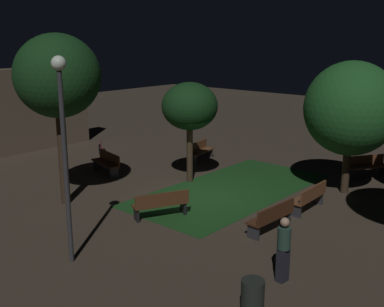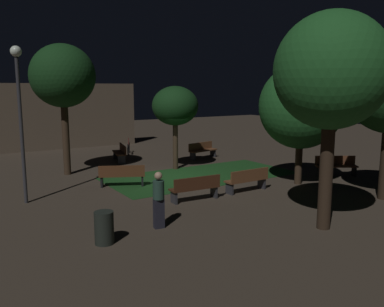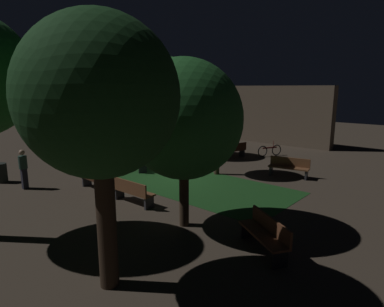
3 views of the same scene
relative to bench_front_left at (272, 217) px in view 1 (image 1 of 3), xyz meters
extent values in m
plane|color=#3D3328|center=(1.17, 3.40, -0.48)|extent=(60.00, 60.00, 0.00)
cube|color=#194219|center=(2.42, 3.28, -0.48)|extent=(8.46, 4.05, 0.01)
cube|color=#422314|center=(0.00, 0.07, -0.03)|extent=(1.82, 0.58, 0.06)
cube|color=#422314|center=(-0.01, -0.13, 0.20)|extent=(1.80, 0.17, 0.40)
cube|color=#2D2D33|center=(-0.79, 0.12, -0.27)|extent=(0.10, 0.39, 0.42)
cube|color=#2D2D33|center=(0.80, 0.03, -0.27)|extent=(0.10, 0.39, 0.42)
cube|color=brown|center=(2.33, 0.07, -0.03)|extent=(1.81, 0.51, 0.06)
cube|color=brown|center=(2.34, -0.14, 0.20)|extent=(1.80, 0.09, 0.40)
cube|color=#2D2D33|center=(1.53, 0.06, -0.27)|extent=(0.09, 0.39, 0.42)
cube|color=#2D2D33|center=(3.13, 0.09, -0.27)|extent=(0.09, 0.39, 0.42)
cube|color=#422314|center=(0.69, 8.66, -0.03)|extent=(0.87, 1.86, 0.06)
cube|color=#422314|center=(0.90, 8.61, 0.20)|extent=(0.46, 1.77, 0.40)
cube|color=#2D2D33|center=(0.51, 7.88, -0.27)|extent=(0.39, 0.16, 0.42)
cube|color=#2D2D33|center=(0.87, 9.44, -0.27)|extent=(0.39, 0.16, 0.42)
cube|color=brown|center=(7.47, 0.00, -0.03)|extent=(1.78, 1.36, 0.06)
cube|color=brown|center=(7.58, 0.18, 0.20)|extent=(1.56, 1.01, 0.40)
cube|color=black|center=(8.15, -0.42, -0.27)|extent=(0.27, 0.37, 0.42)
cube|color=black|center=(6.79, 0.43, -0.27)|extent=(0.27, 0.37, 0.42)
cube|color=#512D19|center=(-1.34, 3.34, -0.03)|extent=(1.83, 1.21, 0.06)
cube|color=#512D19|center=(-1.43, 3.15, 0.20)|extent=(1.65, 0.83, 0.40)
cube|color=black|center=(-2.06, 3.68, -0.27)|extent=(0.24, 0.38, 0.42)
cube|color=black|center=(-0.62, 2.99, -0.27)|extent=(0.24, 0.38, 0.42)
cube|color=brown|center=(4.96, 6.92, -0.03)|extent=(1.86, 0.83, 0.06)
cube|color=brown|center=(4.92, 7.13, 0.20)|extent=(1.78, 0.42, 0.40)
cube|color=#2D2D33|center=(5.74, 7.08, -0.27)|extent=(0.15, 0.39, 0.42)
cube|color=#2D2D33|center=(4.18, 6.76, -0.27)|extent=(0.15, 0.39, 0.42)
cylinder|color=#38281C|center=(2.18, 5.17, 0.74)|extent=(0.25, 0.25, 2.45)
ellipsoid|color=#143816|center=(2.18, 5.17, 2.57)|extent=(2.19, 2.19, 1.86)
cylinder|color=#38281C|center=(-2.57, 6.77, 1.34)|extent=(0.31, 0.31, 3.63)
ellipsoid|color=#143816|center=(-2.57, 6.77, 3.93)|extent=(2.83, 2.83, 2.77)
cylinder|color=#38281C|center=(4.93, -0.11, 0.64)|extent=(0.28, 0.28, 2.25)
ellipsoid|color=#1E5623|center=(4.93, -0.11, 2.68)|extent=(3.34, 3.34, 3.40)
cylinder|color=#333338|center=(-5.04, 2.90, 1.97)|extent=(0.12, 0.12, 4.91)
sphere|color=white|center=(-5.04, 2.90, 4.58)|extent=(0.36, 0.36, 0.36)
cylinder|color=black|center=(-4.05, -2.03, -0.06)|extent=(0.49, 0.49, 0.84)
torus|color=black|center=(1.85, 10.14, -0.15)|extent=(0.35, 0.62, 0.66)
torus|color=black|center=(2.30, 11.04, -0.15)|extent=(0.35, 0.62, 0.66)
cube|color=maroon|center=(2.07, 10.59, 0.03)|extent=(0.48, 0.91, 0.08)
cylinder|color=maroon|center=(2.18, 10.81, 0.25)|extent=(0.03, 0.03, 0.40)
cube|color=black|center=(-2.34, -1.74, -0.06)|extent=(0.30, 0.23, 0.84)
cylinder|color=#233D33|center=(-2.34, -1.74, 0.62)|extent=(0.32, 0.32, 0.52)
sphere|color=tan|center=(-2.34, -1.74, 1.02)|extent=(0.22, 0.22, 0.22)
camera|label=1|loc=(-11.36, -6.75, 5.16)|focal=43.80mm
camera|label=2|loc=(-7.33, -11.36, 3.42)|focal=37.53mm
camera|label=3|loc=(11.06, -6.78, 3.55)|focal=30.27mm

